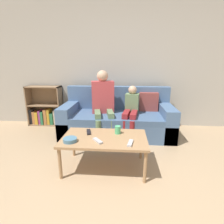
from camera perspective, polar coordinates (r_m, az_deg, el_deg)
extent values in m
cube|color=#B7B2A8|center=(3.77, 3.65, 15.28)|extent=(12.00, 0.06, 2.60)
cube|color=#4C6B93|center=(3.36, 1.63, -4.59)|extent=(2.05, 0.92, 0.31)
cube|color=#466288|center=(3.21, 1.58, -1.67)|extent=(1.61, 0.74, 0.10)
cube|color=#4C6B93|center=(3.59, 1.98, 4.76)|extent=(2.05, 0.18, 0.46)
cube|color=#4C6B93|center=(3.48, -13.55, -2.07)|extent=(0.22, 0.92, 0.57)
cube|color=#4C6B93|center=(3.41, 17.20, -2.74)|extent=(0.22, 0.92, 0.57)
cube|color=#93423D|center=(3.48, 11.85, 3.27)|extent=(0.36, 0.12, 0.36)
cube|color=#8E7051|center=(4.25, -25.31, 1.96)|extent=(0.02, 0.28, 0.85)
cube|color=#8E7051|center=(3.95, -16.39, 1.91)|extent=(0.02, 0.28, 0.85)
cube|color=#8E7051|center=(4.20, -20.29, 2.36)|extent=(0.73, 0.02, 0.85)
cube|color=#8E7051|center=(4.20, -20.47, -3.56)|extent=(0.73, 0.28, 0.02)
cube|color=#8E7051|center=(4.08, -21.04, 2.17)|extent=(0.68, 0.28, 0.02)
cube|color=#8E7051|center=(4.02, -21.59, 7.69)|extent=(0.73, 0.28, 0.02)
cube|color=#232328|center=(4.27, -24.56, -1.21)|extent=(0.06, 0.18, 0.33)
cube|color=#B77542|center=(4.25, -23.76, -1.54)|extent=(0.06, 0.18, 0.28)
cube|color=gold|center=(4.22, -22.90, -1.62)|extent=(0.06, 0.22, 0.27)
cube|color=#993D84|center=(4.19, -22.20, -1.44)|extent=(0.05, 0.19, 0.30)
cube|color=#2D7A4C|center=(4.17, -21.38, -1.60)|extent=(0.05, 0.24, 0.28)
cube|color=#B77542|center=(4.13, -20.56, -1.30)|extent=(0.07, 0.20, 0.33)
cube|color=gold|center=(4.10, -19.70, -1.31)|extent=(0.05, 0.19, 0.33)
cube|color=#2D7A4C|center=(4.08, -18.74, -1.92)|extent=(0.06, 0.20, 0.25)
cube|color=beige|center=(4.04, -17.93, -1.55)|extent=(0.05, 0.16, 0.31)
cube|color=#B77542|center=(4.02, -17.09, -1.52)|extent=(0.06, 0.19, 0.32)
cylinder|color=#A87F56|center=(2.19, -16.62, -15.82)|extent=(0.04, 0.04, 0.39)
cylinder|color=#A87F56|center=(2.08, 10.78, -17.28)|extent=(0.04, 0.04, 0.39)
cylinder|color=#A87F56|center=(2.64, -12.47, -9.87)|extent=(0.04, 0.04, 0.39)
cylinder|color=#A87F56|center=(2.55, 9.48, -10.69)|extent=(0.04, 0.04, 0.39)
cube|color=#A87F56|center=(2.22, -2.49, -8.59)|extent=(1.06, 0.62, 0.03)
cylinder|color=#66845B|center=(2.95, -4.47, -6.58)|extent=(0.11, 0.11, 0.41)
cylinder|color=#66845B|center=(2.96, -0.10, -6.41)|extent=(0.11, 0.11, 0.41)
cube|color=#66845B|center=(3.09, -4.75, -0.57)|extent=(0.18, 0.42, 0.09)
cube|color=#66845B|center=(3.11, -0.61, -0.44)|extent=(0.18, 0.42, 0.09)
cube|color=#C6474C|center=(3.28, -3.03, 4.89)|extent=(0.44, 0.27, 0.59)
sphere|color=#D1A889|center=(3.23, -3.13, 11.67)|extent=(0.21, 0.21, 0.21)
cylinder|color=maroon|center=(2.95, 3.90, -6.54)|extent=(0.10, 0.10, 0.41)
cylinder|color=maroon|center=(2.93, 6.48, -6.74)|extent=(0.10, 0.10, 0.41)
cube|color=maroon|center=(3.09, 4.72, -0.56)|extent=(0.16, 0.42, 0.09)
cube|color=maroon|center=(3.08, 7.17, -0.72)|extent=(0.16, 0.42, 0.09)
cube|color=#66845B|center=(3.29, 6.58, 2.82)|extent=(0.27, 0.24, 0.36)
sphere|color=#D1A889|center=(3.24, 6.72, 7.17)|extent=(0.16, 0.16, 0.16)
cylinder|color=#4CB77A|center=(2.30, 1.90, -5.83)|extent=(0.08, 0.08, 0.10)
cube|color=#B7B7BC|center=(2.05, 6.00, -10.04)|extent=(0.08, 0.18, 0.02)
cube|color=#B7B7BC|center=(2.10, -4.70, -9.33)|extent=(0.14, 0.16, 0.02)
cube|color=black|center=(2.36, -7.64, -6.46)|extent=(0.09, 0.18, 0.02)
cylinder|color=teal|center=(2.14, -13.54, -8.83)|extent=(0.16, 0.16, 0.05)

